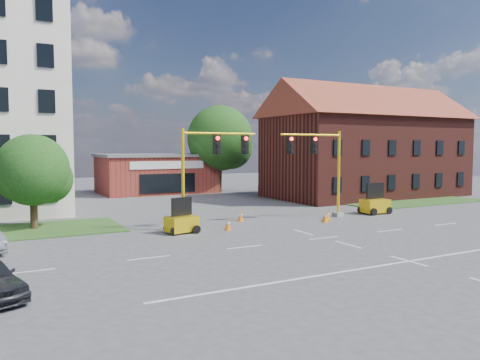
{
  "coord_description": "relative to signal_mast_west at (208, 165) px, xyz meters",
  "views": [
    {
      "loc": [
        -16.17,
        -20.48,
        5.03
      ],
      "look_at": [
        0.03,
        10.0,
        2.62
      ],
      "focal_mm": 35.0,
      "sensor_mm": 36.0,
      "label": 1
    }
  ],
  "objects": [
    {
      "name": "ground",
      "position": [
        4.36,
        -6.0,
        -3.92
      ],
      "size": [
        120.0,
        120.0,
        0.0
      ],
      "primitive_type": "plane",
      "color": "#424244",
      "rests_on": "ground"
    },
    {
      "name": "grass_verge_ne",
      "position": [
        22.36,
        3.0,
        -3.88
      ],
      "size": [
        14.0,
        4.0,
        0.08
      ],
      "primitive_type": "cube",
      "color": "#2C4D1C",
      "rests_on": "ground"
    },
    {
      "name": "lane_markings",
      "position": [
        4.36,
        -9.0,
        -3.91
      ],
      "size": [
        60.0,
        36.0,
        0.01
      ],
      "primitive_type": null,
      "color": "silver",
      "rests_on": "ground"
    },
    {
      "name": "brick_shop",
      "position": [
        4.36,
        23.99,
        -1.76
      ],
      "size": [
        12.4,
        8.4,
        4.3
      ],
      "color": "maroon",
      "rests_on": "ground"
    },
    {
      "name": "townhouse_row",
      "position": [
        22.36,
        10.0,
        2.01
      ],
      "size": [
        21.0,
        11.0,
        11.5
      ],
      "color": "#541F19",
      "rests_on": "ground"
    },
    {
      "name": "tree_large",
      "position": [
        11.23,
        21.08,
        1.88
      ],
      "size": [
        7.7,
        7.34,
        9.73
      ],
      "color": "#352213",
      "rests_on": "ground"
    },
    {
      "name": "tree_nw_front",
      "position": [
        -9.42,
        4.58,
        -0.42
      ],
      "size": [
        4.58,
        4.36,
        5.84
      ],
      "color": "#352213",
      "rests_on": "ground"
    },
    {
      "name": "signal_mast_west",
      "position": [
        0.0,
        0.0,
        0.0
      ],
      "size": [
        5.3,
        0.6,
        6.2
      ],
      "color": "gray",
      "rests_on": "ground"
    },
    {
      "name": "signal_mast_east",
      "position": [
        8.71,
        0.0,
        0.0
      ],
      "size": [
        5.3,
        0.6,
        6.2
      ],
      "color": "gray",
      "rests_on": "ground"
    },
    {
      "name": "trailer_west",
      "position": [
        -2.05,
        -0.8,
        -3.29
      ],
      "size": [
        1.96,
        1.52,
        2.0
      ],
      "rotation": [
        0.0,
        0.0,
        0.21
      ],
      "color": "yellow",
      "rests_on": "ground"
    },
    {
      "name": "trailer_east",
      "position": [
        13.78,
        -0.17,
        -3.22
      ],
      "size": [
        2.09,
        1.49,
        2.25
      ],
      "rotation": [
        0.0,
        0.0,
        -0.09
      ],
      "color": "yellow",
      "rests_on": "ground"
    },
    {
      "name": "cone_a",
      "position": [
        0.75,
        -1.26,
        -3.58
      ],
      "size": [
        0.4,
        0.4,
        0.7
      ],
      "color": "orange",
      "rests_on": "ground"
    },
    {
      "name": "cone_b",
      "position": [
        3.08,
        1.46,
        -3.58
      ],
      "size": [
        0.4,
        0.4,
        0.7
      ],
      "color": "orange",
      "rests_on": "ground"
    },
    {
      "name": "cone_c",
      "position": [
        7.88,
        -1.62,
        -3.58
      ],
      "size": [
        0.4,
        0.4,
        0.7
      ],
      "color": "orange",
      "rests_on": "ground"
    },
    {
      "name": "cone_d",
      "position": [
        8.68,
        -0.87,
        -3.58
      ],
      "size": [
        0.4,
        0.4,
        0.7
      ],
      "color": "orange",
      "rests_on": "ground"
    },
    {
      "name": "pickup_white",
      "position": [
        16.2,
        8.81,
        -3.18
      ],
      "size": [
        5.54,
        2.99,
        1.48
      ],
      "primitive_type": "imported",
      "rotation": [
        0.0,
        0.0,
        1.47
      ],
      "color": "silver",
      "rests_on": "ground"
    }
  ]
}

